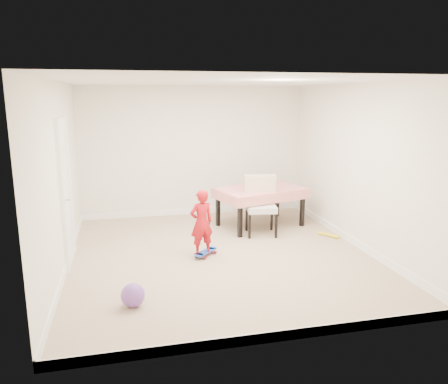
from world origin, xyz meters
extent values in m
plane|color=tan|center=(0.00, 0.00, 0.00)|extent=(5.00, 5.00, 0.00)
cube|color=silver|center=(0.00, 0.00, 2.58)|extent=(4.50, 5.00, 0.04)
cube|color=silver|center=(0.00, 2.48, 1.30)|extent=(4.50, 0.04, 2.60)
cube|color=silver|center=(0.00, -2.48, 1.30)|extent=(4.50, 0.04, 2.60)
cube|color=silver|center=(-2.23, 0.00, 1.30)|extent=(0.04, 5.00, 2.60)
cube|color=silver|center=(2.23, 0.00, 1.30)|extent=(0.04, 5.00, 2.60)
cube|color=white|center=(-2.22, 0.30, 1.02)|extent=(0.11, 0.94, 2.11)
cube|color=white|center=(0.00, 2.49, 0.06)|extent=(4.50, 0.02, 0.12)
cube|color=white|center=(0.00, -2.49, 0.06)|extent=(4.50, 0.02, 0.12)
cube|color=white|center=(-2.24, 0.00, 0.06)|extent=(0.02, 5.00, 0.12)
cube|color=white|center=(2.24, 0.00, 0.06)|extent=(0.02, 5.00, 0.12)
imported|color=#B6121A|center=(-0.29, 0.01, 0.50)|extent=(0.42, 0.33, 1.01)
sphere|color=#7444A3|center=(-1.36, -1.41, 0.14)|extent=(0.28, 0.28, 0.28)
cylinder|color=yellow|center=(2.03, 0.46, 0.03)|extent=(0.27, 0.37, 0.06)
camera|label=1|loc=(-1.39, -6.20, 2.40)|focal=35.00mm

